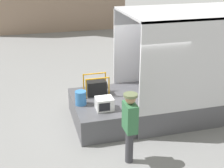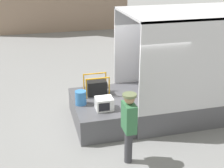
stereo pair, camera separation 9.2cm
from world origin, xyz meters
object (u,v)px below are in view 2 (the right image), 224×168
(microwave, at_px, (104,104))
(orange_bucket, at_px, (81,98))
(worker_person, at_px, (129,122))
(portable_generator, at_px, (97,87))

(microwave, xyz_separation_m, orange_bucket, (-0.54, 0.45, 0.03))
(microwave, height_order, worker_person, worker_person)
(portable_generator, height_order, orange_bucket, portable_generator)
(microwave, distance_m, orange_bucket, 0.70)
(orange_bucket, xyz_separation_m, worker_person, (0.76, -1.87, 0.18))
(orange_bucket, bearing_deg, microwave, -40.16)
(microwave, height_order, orange_bucket, orange_bucket)
(portable_generator, bearing_deg, orange_bucket, -136.52)
(microwave, distance_m, worker_person, 1.45)
(microwave, relative_size, worker_person, 0.26)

